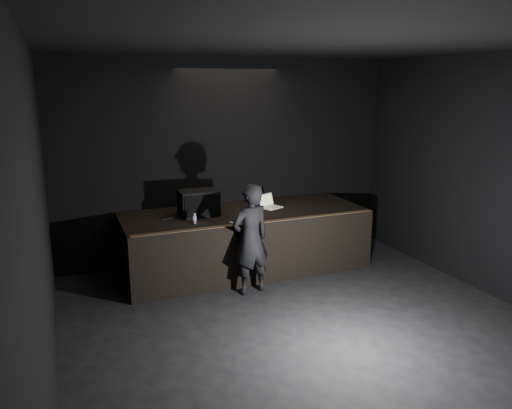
{
  "coord_description": "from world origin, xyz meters",
  "views": [
    {
      "loc": [
        -2.81,
        -4.73,
        3.07
      ],
      "look_at": [
        0.03,
        2.3,
        1.21
      ],
      "focal_mm": 35.0,
      "sensor_mm": 36.0,
      "label": 1
    }
  ],
  "objects": [
    {
      "name": "riser_lip",
      "position": [
        0.0,
        2.02,
        1.01
      ],
      "size": [
        3.92,
        0.1,
        0.01
      ],
      "primitive_type": "cube",
      "color": "brown",
      "rests_on": "stage_riser"
    },
    {
      "name": "stage_riser",
      "position": [
        0.0,
        2.73,
        0.5
      ],
      "size": [
        4.0,
        1.5,
        1.0
      ],
      "primitive_type": "cube",
      "color": "black",
      "rests_on": "ground"
    },
    {
      "name": "plastic_cup",
      "position": [
        0.47,
        2.96,
        1.05
      ],
      "size": [
        0.08,
        0.08,
        0.1
      ],
      "primitive_type": "cylinder",
      "color": "white",
      "rests_on": "stage_riser"
    },
    {
      "name": "beer_can",
      "position": [
        -0.96,
        2.34,
        1.08
      ],
      "size": [
        0.07,
        0.07,
        0.16
      ],
      "color": "silver",
      "rests_on": "stage_riser"
    },
    {
      "name": "cable",
      "position": [
        -0.92,
        2.83,
        1.01
      ],
      "size": [
        0.94,
        0.32,
        0.02
      ],
      "primitive_type": "cylinder",
      "rotation": [
        0.0,
        1.57,
        0.31
      ],
      "color": "black",
      "rests_on": "stage_riser"
    },
    {
      "name": "room_walls",
      "position": [
        0.0,
        0.0,
        2.02
      ],
      "size": [
        6.1,
        7.1,
        3.52
      ],
      "color": "black",
      "rests_on": "ground"
    },
    {
      "name": "laptop",
      "position": [
        0.5,
        2.83,
        1.06
      ],
      "size": [
        0.41,
        0.39,
        0.22
      ],
      "rotation": [
        0.0,
        0.0,
        0.42
      ],
      "color": "white",
      "rests_on": "stage_riser"
    },
    {
      "name": "ground",
      "position": [
        0.0,
        0.0,
        0.0
      ],
      "size": [
        7.0,
        7.0,
        0.0
      ],
      "primitive_type": "plane",
      "color": "black",
      "rests_on": "ground"
    },
    {
      "name": "wii_remote",
      "position": [
        -0.43,
        2.08,
        1.01
      ],
      "size": [
        0.08,
        0.15,
        0.03
      ],
      "primitive_type": "cube",
      "rotation": [
        0.0,
        0.0,
        0.34
      ],
      "color": "silver",
      "rests_on": "stage_riser"
    },
    {
      "name": "person",
      "position": [
        -0.26,
        1.78,
        0.83
      ],
      "size": [
        0.67,
        0.51,
        1.66
      ],
      "primitive_type": "imported",
      "rotation": [
        0.0,
        0.0,
        3.34
      ],
      "color": "black",
      "rests_on": "ground"
    },
    {
      "name": "stage_monitor",
      "position": [
        -0.76,
        2.78,
        1.2
      ],
      "size": [
        0.61,
        0.45,
        0.41
      ],
      "rotation": [
        0.0,
        0.0,
        -0.01
      ],
      "color": "black",
      "rests_on": "stage_riser"
    }
  ]
}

